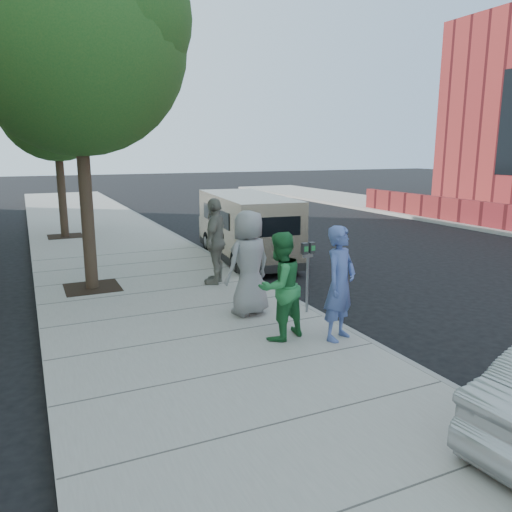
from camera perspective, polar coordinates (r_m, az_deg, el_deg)
name	(u,v)px	position (r m, az deg, el deg)	size (l,w,h in m)	color
ground	(225,311)	(10.29, -3.56, -6.24)	(120.00, 120.00, 0.00)	black
sidewalk	(178,314)	(9.96, -8.96, -6.53)	(5.00, 60.00, 0.15)	gray
curb_face	(287,298)	(10.84, 3.56, -4.86)	(0.12, 60.00, 0.16)	gray
tree_near	(77,34)	(11.81, -19.80, 22.73)	(4.62, 4.60, 7.53)	black
tree_far	(56,100)	(19.22, -21.92, 16.17)	(3.92, 3.80, 6.49)	black
parking_meter	(308,262)	(9.51, 5.94, -0.70)	(0.29, 0.13, 1.36)	gray
van	(246,226)	(14.68, -1.18, 3.45)	(2.29, 5.38, 1.94)	#C7AF8F
person_officer	(340,283)	(8.23, 9.58, -3.10)	(0.69, 0.45, 1.89)	#4D61A5
person_green_shirt	(280,286)	(8.16, 2.73, -3.46)	(0.87, 0.68, 1.79)	#287C3E
person_gray_shirt	(249,263)	(9.35, -0.81, -0.81)	(0.97, 0.63, 1.99)	gray
person_striped_polo	(215,241)	(11.61, -4.66, 1.72)	(1.17, 0.49, 2.00)	gray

